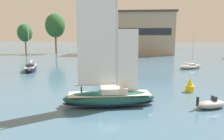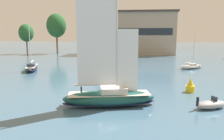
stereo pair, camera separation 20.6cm
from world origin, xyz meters
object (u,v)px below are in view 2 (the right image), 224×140
Objects in this scene: tree_shore_right at (26,33)px; channel_buoy at (190,86)px; sailboat_moored_mid_channel at (115,58)px; motor_tender at (211,104)px; sailboat_main at (109,96)px; sailboat_moored_far_slip at (191,67)px; tree_shore_left at (56,26)px; sailboat_moored_near_marina at (32,67)px.

channel_buoy is (55.76, -56.91, -8.06)m from tree_shore_right.
sailboat_moored_mid_channel is at bearing 111.82° from channel_buoy.
sailboat_main is at bearing -178.51° from motor_tender.
channel_buoy is (-5.47, -22.64, 0.33)m from sailboat_moored_far_slip.
motor_tender is (43.89, -67.01, -11.60)m from tree_shore_left.
motor_tender is (16.32, -46.35, -0.30)m from sailboat_moored_mid_channel.
tree_shore_left reaches higher than sailboat_moored_mid_channel.
sailboat_moored_far_slip is at bearing 80.98° from motor_tender.
sailboat_moored_far_slip is (48.65, -37.01, -11.51)m from tree_shore_left.
motor_tender is (12.15, 0.32, -0.72)m from sailboat_main.
sailboat_main is 1.33× the size of sailboat_moored_mid_channel.
sailboat_moored_near_marina is 39.26m from sailboat_moored_far_slip.
sailboat_main is 34.72m from sailboat_moored_far_slip.
motor_tender is 7.40m from channel_buoy.
sailboat_moored_near_marina is at bearing -126.77° from sailboat_moored_mid_channel.
sailboat_moored_mid_channel is at bearing 53.23° from sailboat_moored_near_marina.
sailboat_moored_far_slip reaches higher than motor_tender.
tree_shore_left reaches higher than sailboat_moored_near_marina.
sailboat_moored_mid_channel is at bearing 142.20° from sailboat_moored_far_slip.
sailboat_moored_near_marina reaches higher than channel_buoy.
tree_shore_left is 3.96× the size of motor_tender.
tree_shore_right is 1.10× the size of sailboat_moored_near_marina.
motor_tender is at bearing -84.51° from channel_buoy.
channel_buoy is at bearing -45.58° from tree_shore_right.
tree_shore_right is at bearing 134.42° from channel_buoy.
motor_tender is (-4.76, -30.00, -0.09)m from sailboat_moored_far_slip.
sailboat_main is 3.61× the size of motor_tender.
sailboat_main is 13.78m from channel_buoy.
sailboat_moored_near_marina is at bearing -169.58° from sailboat_moored_far_slip.
sailboat_moored_mid_channel reaches higher than sailboat_moored_near_marina.
tree_shore_left is 1.35× the size of tree_shore_right.
tree_shore_right is (-12.58, -2.74, -3.12)m from tree_shore_left.
sailboat_moored_mid_channel is 2.70× the size of motor_tender.
tree_shore_right reaches higher than sailboat_moored_near_marina.
sailboat_moored_near_marina is 0.99× the size of sailboat_moored_mid_channel.
sailboat_main is at bearing -46.94° from sailboat_moored_near_marina.
tree_shore_left is at bearing 115.24° from sailboat_main.
tree_shore_left is at bearing 125.90° from channel_buoy.
sailboat_moored_mid_channel is at bearing -36.84° from tree_shore_left.
tree_shore_left is 46.63m from sailboat_moored_near_marina.
sailboat_moored_near_marina is at bearing 133.06° from sailboat_main.
channel_buoy is at bearing -54.10° from tree_shore_left.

